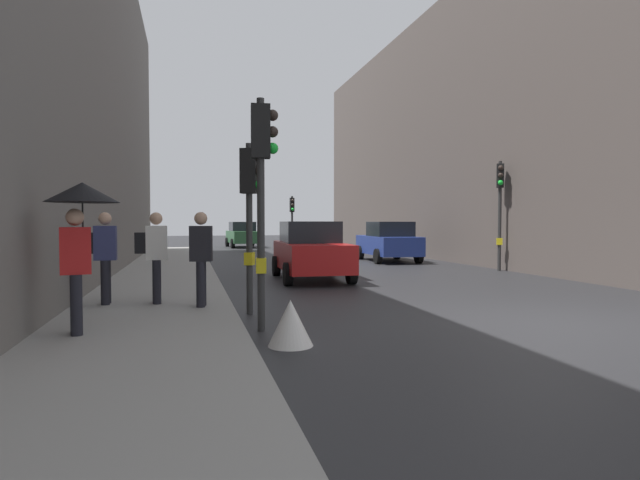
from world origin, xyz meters
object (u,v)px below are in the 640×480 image
Objects in this scene: car_red_sedan at (311,251)px; pedestrian_in_dark_coat at (201,255)px; traffic_light_near_right at (250,197)px; traffic_light_far_median at (292,213)px; pedestrian_with_black_backpack at (154,252)px; traffic_light_near_left at (262,171)px; pedestrian_with_grey_backpack at (103,252)px; car_blue_van at (388,242)px; pedestrian_with_umbrella at (80,215)px; traffic_light_mid_street at (500,195)px; car_green_estate at (243,235)px; warning_sign_triangle at (291,323)px.

pedestrian_in_dark_coat is (-3.37, -5.30, 0.25)m from car_red_sedan.
traffic_light_near_right is 1.82× the size of pedestrian_in_dark_coat.
traffic_light_far_median reaches higher than pedestrian_with_black_backpack.
traffic_light_near_left reaches higher than pedestrian_with_grey_backpack.
traffic_light_far_median reaches higher than traffic_light_near_right.
pedestrian_with_grey_backpack is (-7.58, -19.35, -1.10)m from traffic_light_far_median.
car_blue_van is (2.62, -8.64, -1.38)m from traffic_light_far_median.
car_blue_van is 16.84m from pedestrian_with_umbrella.
car_blue_van is (5.01, 6.14, 0.00)m from car_red_sedan.
traffic_light_far_median is 20.81m from pedestrian_with_grey_backpack.
traffic_light_mid_street is at bearing 24.18° from pedestrian_with_grey_backpack.
car_green_estate is (2.54, 26.20, -1.34)m from traffic_light_near_right.
traffic_light_near_left is at bearing -61.94° from pedestrian_in_dark_coat.
car_blue_van is at bearing 53.80° from pedestrian_in_dark_coat.
pedestrian_with_black_backpack is 2.72× the size of warning_sign_triangle.
traffic_light_mid_street is at bearing -67.59° from car_blue_van.
warning_sign_triangle is (-2.22, -8.11, -0.55)m from car_red_sedan.
pedestrian_with_black_backpack is at bearing -153.53° from traffic_light_mid_street.
pedestrian_with_black_backpack is (-1.79, 2.31, -1.38)m from traffic_light_near_left.
traffic_light_near_right is at bearing -22.26° from pedestrian_with_black_backpack.
car_green_estate is at bearing 84.45° from traffic_light_near_right.
pedestrian_with_black_backpack is at bearing -8.10° from pedestrian_with_grey_backpack.
pedestrian_in_dark_coat is (-5.76, -20.09, -1.13)m from traffic_light_far_median.
traffic_light_mid_street is at bearing 39.74° from traffic_light_near_left.
traffic_light_mid_street is at bearing 34.11° from pedestrian_with_umbrella.
car_red_sedan is 7.93m from car_blue_van.
traffic_light_mid_street reaches higher than traffic_light_far_median.
traffic_light_far_median is 1.85× the size of pedestrian_in_dark_coat.
car_red_sedan reaches higher than warning_sign_triangle.
warning_sign_triangle is (0.24, -2.67, -1.90)m from traffic_light_near_right.
car_red_sedan is 6.29m from pedestrian_in_dark_coat.
traffic_light_mid_street is 14.78m from pedestrian_with_umbrella.
traffic_light_mid_street is at bearing 30.81° from pedestrian_in_dark_coat.
pedestrian_in_dark_coat is (0.88, -0.60, -0.03)m from pedestrian_with_black_backpack.
car_red_sedan is at bearing -129.18° from car_blue_van.
traffic_light_near_right reaches higher than pedestrian_with_umbrella.
traffic_light_far_median is at bearing -68.95° from car_green_estate.
car_red_sedan is 2.42× the size of pedestrian_with_grey_backpack.
pedestrian_with_grey_backpack is at bearing 92.48° from pedestrian_with_umbrella.
car_red_sedan is at bearing 74.66° from warning_sign_triangle.
traffic_light_near_right reaches higher than car_blue_van.
traffic_light_mid_street is 0.91× the size of car_green_estate.
pedestrian_with_black_backpack is (-9.26, -10.85, 0.29)m from car_blue_van.
car_blue_van is at bearing 50.82° from car_red_sedan.
pedestrian_in_dark_coat is at bearing -149.19° from traffic_light_mid_street.
traffic_light_far_median is 5.04× the size of warning_sign_triangle.
car_red_sedan is at bearing 47.92° from pedestrian_with_black_backpack.
car_blue_van is at bearing 49.53° from pedestrian_with_black_backpack.
car_green_estate is 26.30m from pedestrian_in_dark_coat.
traffic_light_near_left reaches higher than pedestrian_with_umbrella.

